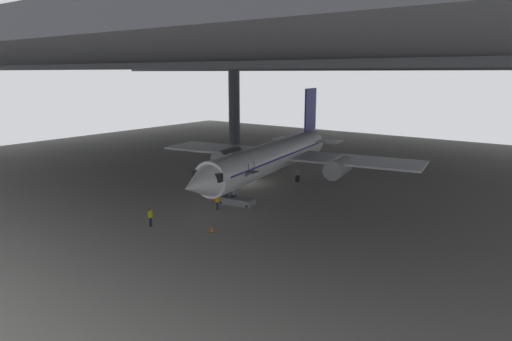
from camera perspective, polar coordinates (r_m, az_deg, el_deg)
name	(u,v)px	position (r m, az deg, el deg)	size (l,w,h in m)	color
ground_plane	(239,183)	(57.53, -2.12, -1.54)	(110.00, 110.00, 0.00)	gray
hangar_structure	(298,61)	(67.25, 5.26, 13.55)	(121.00, 99.00, 15.94)	#4C4F54
airplane_main	(273,156)	(56.47, 2.20, 1.78)	(35.57, 36.48, 11.44)	white
boarding_stairs	(237,198)	(48.05, -2.36, -3.41)	(4.36, 2.08, 4.65)	slate
crew_worker_near_nose	(150,216)	(42.20, -13.16, -5.61)	(0.26, 0.55, 1.71)	#232838
crew_worker_by_stairs	(217,201)	(46.09, -4.89, -3.85)	(0.55, 0.24, 1.66)	#232838
traffic_cone_orange	(212,229)	(39.98, -5.58, -7.39)	(0.36, 0.36, 0.60)	black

